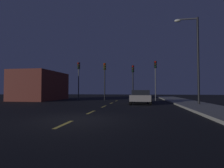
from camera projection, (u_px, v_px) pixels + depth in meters
ground_plane at (105, 106)px, 14.87m from camera, size 80.00×80.00×0.00m
sidewalk_curb_right at (200, 106)px, 13.69m from camera, size 3.00×40.00×0.15m
lane_stripe_nearest at (64, 124)px, 6.77m from camera, size 0.16×1.60×0.01m
lane_stripe_second at (91, 112)px, 10.52m from camera, size 0.16×1.60×0.01m
lane_stripe_third at (104, 106)px, 14.27m from camera, size 0.16×1.60×0.01m
lane_stripe_fourth at (111, 103)px, 18.02m from camera, size 0.16×1.60×0.01m
lane_stripe_fifth at (116, 101)px, 21.78m from camera, size 0.16×1.60×0.01m
traffic_signal_far_left at (79, 74)px, 23.73m from camera, size 0.32×0.38×5.07m
traffic_signal_center_left at (105, 74)px, 23.16m from camera, size 0.32×0.38×4.89m
traffic_signal_center_right at (133, 76)px, 22.57m from camera, size 0.32×0.38×4.51m
traffic_signal_far_right at (155, 73)px, 22.14m from camera, size 0.32×0.38×5.00m
car_stopped_ahead at (141, 96)px, 17.33m from camera, size 2.15×4.57×1.33m
street_lamp_right at (194, 52)px, 15.08m from camera, size 2.00×0.36×7.58m
storefront_left at (41, 86)px, 23.81m from camera, size 4.70×7.59×3.78m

